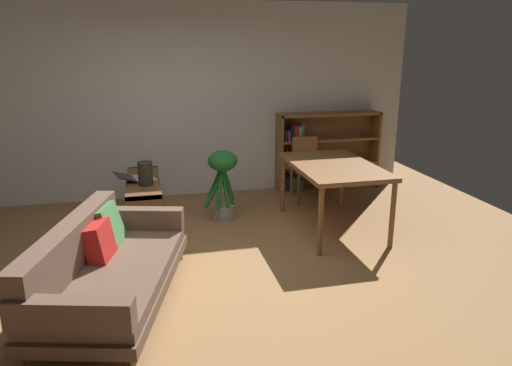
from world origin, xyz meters
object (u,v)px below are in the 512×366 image
at_px(bookshelf, 320,152).
at_px(dining_chair_near, 307,165).
at_px(potted_floor_plant, 223,179).
at_px(dining_table, 334,170).
at_px(fabric_couch, 104,266).
at_px(open_laptop, 137,178).
at_px(media_console, 145,204).
at_px(desk_speaker, 145,173).

bearing_deg(bookshelf, dining_chair_near, -129.48).
xyz_separation_m(potted_floor_plant, dining_table, (1.21, -0.59, 0.18)).
xyz_separation_m(fabric_couch, open_laptop, (0.28, 1.77, 0.27)).
bearing_deg(dining_chair_near, bookshelf, 50.52).
xyz_separation_m(media_console, bookshelf, (2.62, 1.03, 0.28)).
bearing_deg(potted_floor_plant, desk_speaker, -167.13).
bearing_deg(desk_speaker, bookshelf, 25.50).
bearing_deg(open_laptop, dining_table, -15.75).
xyz_separation_m(dining_table, dining_chair_near, (0.08, 1.16, -0.22)).
xyz_separation_m(media_console, desk_speaker, (0.03, -0.20, 0.43)).
height_order(desk_speaker, dining_table, desk_speaker).
relative_size(dining_table, bookshelf, 0.94).
distance_m(fabric_couch, bookshelf, 4.06).
height_order(desk_speaker, dining_chair_near, dining_chair_near).
distance_m(fabric_couch, potted_floor_plant, 2.18).
xyz_separation_m(fabric_couch, potted_floor_plant, (1.30, 1.74, 0.20)).
bearing_deg(open_laptop, fabric_couch, -99.04).
bearing_deg(fabric_couch, potted_floor_plant, 53.18).
bearing_deg(media_console, dining_chair_near, 14.30).
distance_m(potted_floor_plant, dining_table, 1.35).
bearing_deg(fabric_couch, dining_table, 24.56).
bearing_deg(potted_floor_plant, media_console, -179.62).
height_order(open_laptop, desk_speaker, desk_speaker).
distance_m(fabric_couch, dining_table, 2.78).
height_order(potted_floor_plant, dining_table, potted_floor_plant).
height_order(dining_table, dining_chair_near, dining_chair_near).
relative_size(potted_floor_plant, dining_table, 0.60).
relative_size(fabric_couch, media_console, 1.57).
distance_m(fabric_couch, dining_chair_near, 3.47).
bearing_deg(fabric_couch, media_console, 78.62).
bearing_deg(potted_floor_plant, dining_table, -26.10).
bearing_deg(media_console, desk_speaker, -81.19).
bearing_deg(fabric_couch, open_laptop, 80.96).
height_order(potted_floor_plant, bookshelf, bookshelf).
distance_m(potted_floor_plant, bookshelf, 1.96).
bearing_deg(fabric_couch, dining_chair_near, 41.63).
height_order(media_console, dining_table, dining_table).
height_order(dining_chair_near, bookshelf, bookshelf).
bearing_deg(open_laptop, bookshelf, 20.19).
height_order(potted_floor_plant, dining_chair_near, potted_floor_plant).
relative_size(open_laptop, dining_chair_near, 0.58).
distance_m(dining_table, dining_chair_near, 1.18).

